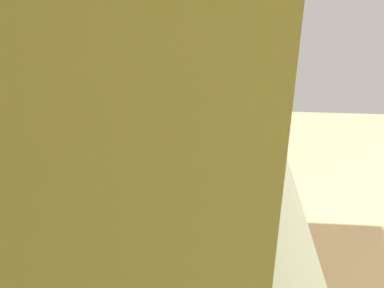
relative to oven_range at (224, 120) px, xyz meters
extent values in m
cube|color=beige|center=(-1.60, 0.38, 0.89)|extent=(4.09, 0.12, 2.72)
cube|color=tan|center=(-1.96, 0.02, -0.03)|extent=(3.22, 0.61, 0.90)
cube|color=white|center=(-1.96, 0.02, 0.43)|extent=(3.25, 0.64, 0.02)
cube|color=#332819|center=(-1.73, -0.29, -0.03)|extent=(0.01, 0.01, 0.83)
cube|color=#332819|center=(-1.26, -0.29, -0.03)|extent=(0.01, 0.01, 0.83)
cube|color=#332819|center=(-0.80, -0.29, -0.03)|extent=(0.01, 0.01, 0.83)
cube|color=#B7BABF|center=(0.00, 0.00, -0.02)|extent=(0.67, 0.65, 0.92)
cube|color=black|center=(0.00, -0.33, -0.06)|extent=(0.52, 0.01, 0.50)
cube|color=black|center=(0.00, 0.00, 0.45)|extent=(0.63, 0.62, 0.02)
cube|color=#B7BABF|center=(0.00, 0.30, 0.53)|extent=(0.63, 0.04, 0.18)
cylinder|color=#38383D|center=(-0.15, -0.12, 0.47)|extent=(0.11, 0.11, 0.01)
cylinder|color=#38383D|center=(0.15, -0.12, 0.47)|extent=(0.11, 0.11, 0.01)
cylinder|color=#38383D|center=(-0.15, 0.12, 0.47)|extent=(0.11, 0.11, 0.01)
cylinder|color=#38383D|center=(0.15, 0.12, 0.47)|extent=(0.11, 0.11, 0.01)
cube|color=white|center=(-1.22, 0.04, 0.60)|extent=(0.48, 0.39, 0.32)
cube|color=black|center=(-1.26, -0.16, 0.60)|extent=(0.30, 0.01, 0.22)
cube|color=#2D2D33|center=(-1.03, -0.16, 0.60)|extent=(0.09, 0.01, 0.22)
cylinder|color=#D84C47|center=(-2.06, -0.06, 0.47)|extent=(0.13, 0.13, 0.06)
cylinder|color=#C64D49|center=(-2.06, -0.06, 0.49)|extent=(0.10, 0.10, 0.03)
camera|label=1|loc=(-3.34, 0.02, 1.31)|focal=37.19mm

